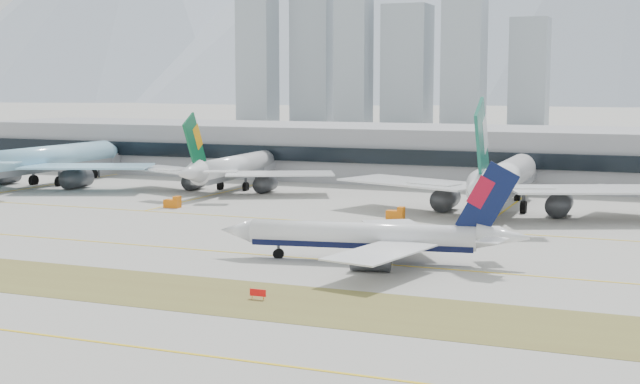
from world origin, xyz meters
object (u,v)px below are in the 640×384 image
at_px(widebody_korean, 43,161).
at_px(widebody_cathay, 503,181).
at_px(terminal, 425,153).
at_px(taxiing_airliner, 373,237).
at_px(widebody_eva, 231,169).

bearing_deg(widebody_korean, widebody_cathay, -91.77).
relative_size(widebody_korean, terminal, 0.25).
bearing_deg(widebody_cathay, terminal, 28.17).
height_order(taxiing_airliner, widebody_cathay, widebody_cathay).
height_order(taxiing_airliner, widebody_eva, widebody_eva).
relative_size(widebody_eva, terminal, 0.21).
xyz_separation_m(widebody_eva, widebody_cathay, (71.30, -13.96, 1.12)).
relative_size(taxiing_airliner, widebody_cathay, 0.68).
height_order(widebody_eva, widebody_cathay, widebody_cathay).
bearing_deg(widebody_cathay, widebody_eva, 77.91).
relative_size(taxiing_airliner, widebody_korean, 0.67).
height_order(taxiing_airliner, terminal, taxiing_airliner).
bearing_deg(widebody_eva, taxiing_airliner, -142.96).
bearing_deg(widebody_korean, taxiing_airliner, -119.15).
distance_m(widebody_korean, widebody_eva, 52.16).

